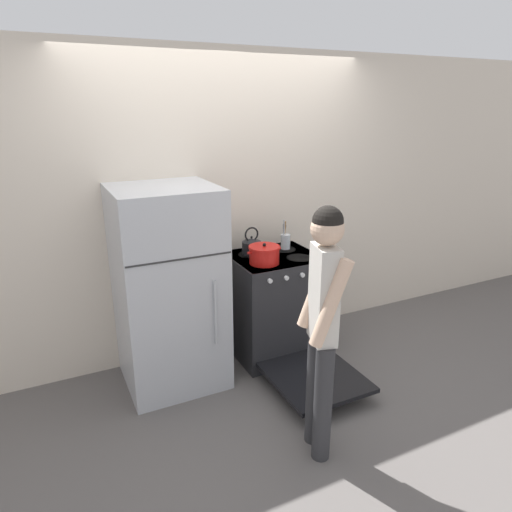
{
  "coord_description": "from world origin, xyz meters",
  "views": [
    {
      "loc": [
        -1.44,
        -3.53,
        2.11
      ],
      "look_at": [
        0.05,
        -0.47,
        0.98
      ],
      "focal_mm": 32.0,
      "sensor_mm": 36.0,
      "label": 1
    }
  ],
  "objects": [
    {
      "name": "stove_range",
      "position": [
        0.3,
        -0.36,
        0.45
      ],
      "size": [
        0.72,
        1.36,
        0.9
      ],
      "color": "#232326",
      "rests_on": "ground_plane"
    },
    {
      "name": "person",
      "position": [
        -0.03,
        -1.54,
        0.91
      ],
      "size": [
        0.31,
        0.37,
        1.59
      ],
      "rotation": [
        0.0,
        0.0,
        1.3
      ],
      "color": "#2D2D30",
      "rests_on": "ground_plane"
    },
    {
      "name": "tea_kettle",
      "position": [
        0.15,
        -0.19,
        0.97
      ],
      "size": [
        0.2,
        0.16,
        0.24
      ],
      "color": "black",
      "rests_on": "stove_range"
    },
    {
      "name": "ground_plane",
      "position": [
        0.0,
        0.0,
        0.0
      ],
      "size": [
        14.0,
        14.0,
        0.0
      ],
      "primitive_type": "plane",
      "color": "#5B5654"
    },
    {
      "name": "wall_back",
      "position": [
        0.0,
        0.03,
        1.27
      ],
      "size": [
        10.0,
        0.06,
        2.55
      ],
      "color": "beige",
      "rests_on": "ground_plane"
    },
    {
      "name": "refrigerator",
      "position": [
        -0.62,
        -0.35,
        0.78
      ],
      "size": [
        0.75,
        0.73,
        1.56
      ],
      "color": "#B7BABF",
      "rests_on": "ground_plane"
    },
    {
      "name": "dutch_oven_pot",
      "position": [
        0.14,
        -0.45,
        0.97
      ],
      "size": [
        0.29,
        0.25,
        0.17
      ],
      "color": "red",
      "rests_on": "stove_range"
    },
    {
      "name": "utensil_jar",
      "position": [
        0.48,
        -0.19,
        0.97
      ],
      "size": [
        0.08,
        0.08,
        0.27
      ],
      "color": "silver",
      "rests_on": "stove_range"
    }
  ]
}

